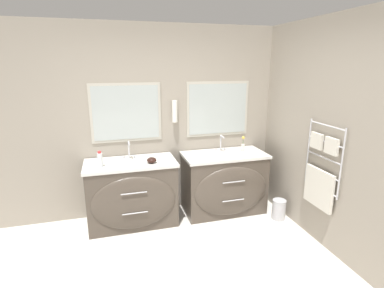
# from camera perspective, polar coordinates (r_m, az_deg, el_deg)

# --- Properties ---
(wall_back) EXTENTS (5.04, 0.15, 2.60)m
(wall_back) POSITION_cam_1_polar(r_m,az_deg,el_deg) (4.19, -6.99, 4.25)
(wall_back) COLOR #9E9384
(wall_back) RESTS_ON ground_plane
(wall_right) EXTENTS (0.13, 3.87, 2.60)m
(wall_right) POSITION_cam_1_polar(r_m,az_deg,el_deg) (3.89, 22.13, 2.20)
(wall_right) COLOR #9E9384
(wall_right) RESTS_ON ground_plane
(vanity_left) EXTENTS (1.16, 0.66, 0.86)m
(vanity_left) POSITION_cam_1_polar(r_m,az_deg,el_deg) (4.05, -11.29, -9.26)
(vanity_left) COLOR #4C4238
(vanity_left) RESTS_ON ground_plane
(vanity_right) EXTENTS (1.16, 0.66, 0.86)m
(vanity_right) POSITION_cam_1_polar(r_m,az_deg,el_deg) (4.32, 6.24, -7.43)
(vanity_right) COLOR #4C4238
(vanity_right) RESTS_ON ground_plane
(faucet_left) EXTENTS (0.17, 0.14, 0.23)m
(faucet_left) POSITION_cam_1_polar(r_m,az_deg,el_deg) (4.03, -11.90, -1.14)
(faucet_left) COLOR silver
(faucet_left) RESTS_ON vanity_left
(faucet_right) EXTENTS (0.17, 0.14, 0.23)m
(faucet_right) POSITION_cam_1_polar(r_m,az_deg,el_deg) (4.30, 5.57, 0.16)
(faucet_right) COLOR silver
(faucet_right) RESTS_ON vanity_right
(toiletry_bottle) EXTENTS (0.06, 0.06, 0.20)m
(toiletry_bottle) POSITION_cam_1_polar(r_m,az_deg,el_deg) (3.80, -17.13, -2.85)
(toiletry_bottle) COLOR silver
(toiletry_bottle) RESTS_ON vanity_left
(amenity_bowl) EXTENTS (0.12, 0.12, 0.07)m
(amenity_bowl) POSITION_cam_1_polar(r_m,az_deg,el_deg) (3.83, -7.69, -3.08)
(amenity_bowl) COLOR black
(amenity_bowl) RESTS_ON vanity_left
(flower_vase) EXTENTS (0.05, 0.05, 0.23)m
(flower_vase) POSITION_cam_1_polar(r_m,az_deg,el_deg) (4.33, 9.68, -0.23)
(flower_vase) COLOR silver
(flower_vase) RESTS_ON vanity_right
(waste_bin) EXTENTS (0.19, 0.19, 0.28)m
(waste_bin) POSITION_cam_1_polar(r_m,az_deg,el_deg) (4.38, 16.22, -11.83)
(waste_bin) COLOR #B7B7BC
(waste_bin) RESTS_ON ground_plane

